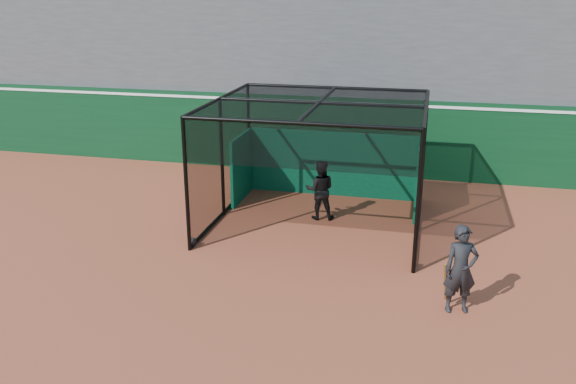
# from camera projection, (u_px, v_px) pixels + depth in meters

# --- Properties ---
(ground) EXTENTS (120.00, 120.00, 0.00)m
(ground) POSITION_uv_depth(u_px,v_px,m) (234.00, 283.00, 12.63)
(ground) COLOR brown
(ground) RESTS_ON ground
(outfield_wall) EXTENTS (50.00, 0.50, 2.50)m
(outfield_wall) POSITION_uv_depth(u_px,v_px,m) (314.00, 133.00, 20.05)
(outfield_wall) COLOR #093318
(outfield_wall) RESTS_ON ground
(grandstand) EXTENTS (50.00, 7.85, 8.95)m
(grandstand) POSITION_uv_depth(u_px,v_px,m) (335.00, 26.00, 22.52)
(grandstand) COLOR #4C4C4F
(grandstand) RESTS_ON ground
(batting_cage) EXTENTS (5.23, 4.95, 3.14)m
(batting_cage) POSITION_uv_depth(u_px,v_px,m) (318.00, 164.00, 15.42)
(batting_cage) COLOR black
(batting_cage) RESTS_ON ground
(batter) EXTENTS (0.86, 0.72, 1.59)m
(batter) POSITION_uv_depth(u_px,v_px,m) (320.00, 190.00, 15.95)
(batter) COLOR black
(batter) RESTS_ON ground
(on_deck_player) EXTENTS (0.71, 0.56, 1.72)m
(on_deck_player) POSITION_uv_depth(u_px,v_px,m) (461.00, 270.00, 11.30)
(on_deck_player) COLOR black
(on_deck_player) RESTS_ON ground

